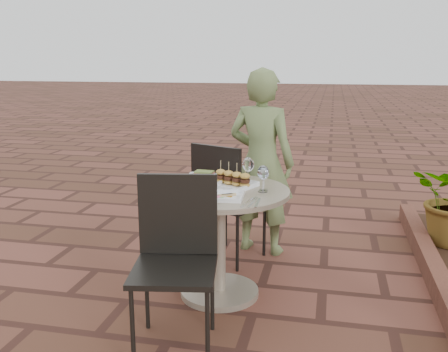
% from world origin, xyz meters
% --- Properties ---
extents(ground, '(60.00, 60.00, 0.00)m').
position_xyz_m(ground, '(0.00, 0.00, 0.00)').
color(ground, brown).
rests_on(ground, ground).
extents(cafe_table, '(0.90, 0.90, 0.73)m').
position_xyz_m(cafe_table, '(0.16, -0.19, 0.48)').
color(cafe_table, gray).
rests_on(cafe_table, ground).
extents(chair_far, '(0.58, 0.58, 0.93)m').
position_xyz_m(chair_far, '(0.07, 0.37, 0.55)').
color(chair_far, black).
rests_on(chair_far, ground).
extents(chair_near, '(0.51, 0.51, 0.93)m').
position_xyz_m(chair_near, '(0.05, -0.76, 0.55)').
color(chair_near, black).
rests_on(chair_near, ground).
extents(diner, '(0.61, 0.47, 1.48)m').
position_xyz_m(diner, '(0.31, 0.67, 0.74)').
color(diner, '#5D6E3C').
rests_on(diner, ground).
extents(plate_salmon, '(0.31, 0.31, 0.08)m').
position_xyz_m(plate_salmon, '(0.02, -0.03, 0.75)').
color(plate_salmon, white).
rests_on(plate_salmon, cafe_table).
extents(plate_sliders, '(0.34, 0.34, 0.16)m').
position_xyz_m(plate_sliders, '(0.23, -0.11, 0.77)').
color(plate_sliders, white).
rests_on(plate_sliders, cafe_table).
extents(plate_tuna, '(0.23, 0.23, 0.03)m').
position_xyz_m(plate_tuna, '(0.24, -0.38, 0.74)').
color(plate_tuna, white).
rests_on(plate_tuna, cafe_table).
extents(wine_glass_right, '(0.07, 0.07, 0.17)m').
position_xyz_m(wine_glass_right, '(0.44, -0.19, 0.85)').
color(wine_glass_right, white).
rests_on(wine_glass_right, cafe_table).
extents(wine_glass_mid, '(0.08, 0.08, 0.18)m').
position_xyz_m(wine_glass_mid, '(0.31, -0.02, 0.86)').
color(wine_glass_mid, white).
rests_on(wine_glass_mid, cafe_table).
extents(wine_glass_far, '(0.06, 0.06, 0.15)m').
position_xyz_m(wine_glass_far, '(0.44, -0.15, 0.84)').
color(wine_glass_far, white).
rests_on(wine_glass_far, cafe_table).
extents(steel_ramekin, '(0.06, 0.06, 0.04)m').
position_xyz_m(steel_ramekin, '(-0.12, -0.03, 0.75)').
color(steel_ramekin, silver).
rests_on(steel_ramekin, cafe_table).
extents(cutlery_set, '(0.11, 0.23, 0.00)m').
position_xyz_m(cutlery_set, '(0.41, -0.44, 0.73)').
color(cutlery_set, silver).
rests_on(cutlery_set, cafe_table).
extents(planter_curb, '(0.12, 3.00, 0.15)m').
position_xyz_m(planter_curb, '(1.60, 0.30, 0.07)').
color(planter_curb, brown).
rests_on(planter_curb, ground).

